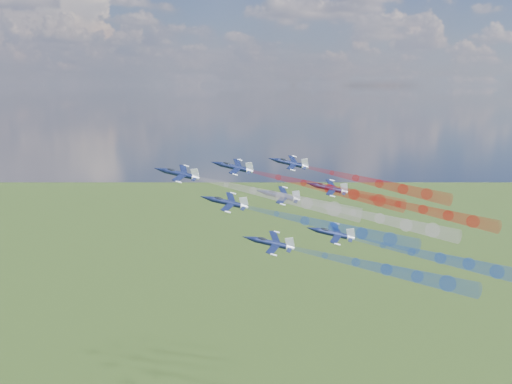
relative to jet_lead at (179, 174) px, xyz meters
name	(u,v)px	position (x,y,z in m)	size (l,w,h in m)	color
jet_lead	(179,174)	(0.00, 0.00, 0.00)	(9.41, 11.77, 3.14)	black
trail_lead	(280,197)	(23.83, -7.52, -5.64)	(3.92, 40.84, 3.92)	white
jet_inner_left	(226,202)	(9.38, -11.72, -5.43)	(9.41, 11.77, 3.14)	black
trail_inner_left	(333,227)	(33.21, -19.24, -11.07)	(3.92, 40.84, 3.92)	blue
jet_inner_right	(234,167)	(15.33, 5.87, 0.29)	(9.41, 11.77, 3.14)	black
trail_inner_right	(329,189)	(39.16, -1.65, -5.34)	(3.92, 40.84, 3.92)	red
jet_outer_left	(271,243)	(16.02, -25.60, -12.03)	(9.41, 11.77, 3.14)	black
trail_outer_left	(386,270)	(39.85, -33.13, -17.67)	(3.92, 40.84, 3.92)	blue
jet_center_third	(280,196)	(24.40, -5.60, -5.70)	(9.41, 11.77, 3.14)	black
trail_center_third	(380,219)	(48.23, -13.12, -11.34)	(3.92, 40.84, 3.92)	white
jet_outer_right	(290,163)	(32.64, 11.09, 0.08)	(9.41, 11.77, 3.14)	black
trail_outer_right	(379,184)	(56.47, 3.57, -5.56)	(3.92, 40.84, 3.92)	red
jet_rear_left	(333,234)	(32.64, -20.25, -12.38)	(9.41, 11.77, 3.14)	black
trail_rear_left	(440,258)	(56.47, -27.77, -18.02)	(3.92, 40.84, 3.92)	blue
jet_rear_right	(328,188)	(39.14, -1.38, -5.16)	(9.41, 11.77, 3.14)	black
trail_rear_right	(423,210)	(62.97, -8.91, -10.80)	(3.92, 40.84, 3.92)	red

